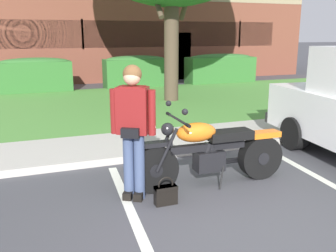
{
  "coord_description": "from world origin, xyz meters",
  "views": [
    {
      "loc": [
        -2.09,
        -3.16,
        2.07
      ],
      "look_at": [
        -0.35,
        1.45,
        0.85
      ],
      "focal_mm": 40.23,
      "sensor_mm": 36.0,
      "label": 1
    }
  ],
  "objects_px": {
    "hedge_left": "(35,74)",
    "brick_building": "(70,36)",
    "rider_person": "(133,123)",
    "handbag": "(166,193)",
    "hedge_center_right": "(220,68)",
    "motorcycle": "(216,151)",
    "hedge_center_left": "(136,71)"
  },
  "relations": [
    {
      "from": "hedge_center_right",
      "to": "brick_building",
      "type": "xyz_separation_m",
      "value": [
        -5.38,
        6.1,
        1.3
      ]
    },
    {
      "from": "handbag",
      "to": "hedge_center_right",
      "type": "distance_m",
      "value": 11.84
    },
    {
      "from": "hedge_left",
      "to": "hedge_center_right",
      "type": "xyz_separation_m",
      "value": [
        7.36,
        -0.0,
        -0.0
      ]
    },
    {
      "from": "handbag",
      "to": "hedge_center_left",
      "type": "height_order",
      "value": "hedge_center_left"
    },
    {
      "from": "rider_person",
      "to": "hedge_left",
      "type": "distance_m",
      "value": 9.8
    },
    {
      "from": "hedge_center_right",
      "to": "hedge_left",
      "type": "bearing_deg",
      "value": 180.0
    },
    {
      "from": "handbag",
      "to": "brick_building",
      "type": "height_order",
      "value": "brick_building"
    },
    {
      "from": "hedge_left",
      "to": "handbag",
      "type": "bearing_deg",
      "value": -83.31
    },
    {
      "from": "handbag",
      "to": "hedge_left",
      "type": "relative_size",
      "value": 0.15
    },
    {
      "from": "hedge_center_left",
      "to": "hedge_center_right",
      "type": "height_order",
      "value": "same"
    },
    {
      "from": "rider_person",
      "to": "handbag",
      "type": "height_order",
      "value": "rider_person"
    },
    {
      "from": "motorcycle",
      "to": "rider_person",
      "type": "distance_m",
      "value": 1.3
    },
    {
      "from": "motorcycle",
      "to": "brick_building",
      "type": "xyz_separation_m",
      "value": [
        -0.09,
        15.82,
        1.47
      ]
    },
    {
      "from": "handbag",
      "to": "hedge_center_right",
      "type": "bearing_deg",
      "value": 58.5
    },
    {
      "from": "hedge_left",
      "to": "hedge_center_left",
      "type": "height_order",
      "value": "same"
    },
    {
      "from": "motorcycle",
      "to": "handbag",
      "type": "bearing_deg",
      "value": -157.35
    },
    {
      "from": "motorcycle",
      "to": "hedge_left",
      "type": "distance_m",
      "value": 9.94
    },
    {
      "from": "hedge_center_right",
      "to": "motorcycle",
      "type": "bearing_deg",
      "value": -118.6
    },
    {
      "from": "motorcycle",
      "to": "hedge_center_left",
      "type": "height_order",
      "value": "hedge_center_left"
    },
    {
      "from": "hedge_left",
      "to": "brick_building",
      "type": "distance_m",
      "value": 6.55
    },
    {
      "from": "brick_building",
      "to": "motorcycle",
      "type": "bearing_deg",
      "value": -89.69
    },
    {
      "from": "hedge_left",
      "to": "hedge_center_left",
      "type": "xyz_separation_m",
      "value": [
        3.68,
        -0.0,
        -0.0
      ]
    },
    {
      "from": "hedge_left",
      "to": "rider_person",
      "type": "bearing_deg",
      "value": -84.87
    },
    {
      "from": "motorcycle",
      "to": "rider_person",
      "type": "bearing_deg",
      "value": -178.04
    },
    {
      "from": "rider_person",
      "to": "brick_building",
      "type": "bearing_deg",
      "value": 86.01
    },
    {
      "from": "hedge_left",
      "to": "hedge_center_right",
      "type": "bearing_deg",
      "value": -0.0
    },
    {
      "from": "motorcycle",
      "to": "brick_building",
      "type": "relative_size",
      "value": 0.1
    },
    {
      "from": "hedge_center_right",
      "to": "brick_building",
      "type": "relative_size",
      "value": 0.13
    },
    {
      "from": "motorcycle",
      "to": "hedge_left",
      "type": "xyz_separation_m",
      "value": [
        -2.07,
        9.72,
        0.17
      ]
    },
    {
      "from": "brick_building",
      "to": "rider_person",
      "type": "bearing_deg",
      "value": -93.99
    },
    {
      "from": "rider_person",
      "to": "hedge_center_left",
      "type": "bearing_deg",
      "value": 73.95
    },
    {
      "from": "motorcycle",
      "to": "hedge_left",
      "type": "relative_size",
      "value": 0.91
    }
  ]
}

